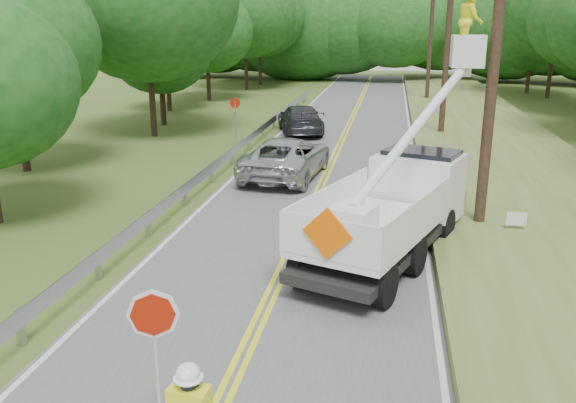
# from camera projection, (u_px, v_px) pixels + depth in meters

# --- Properties ---
(ground) EXTENTS (140.00, 140.00, 0.00)m
(ground) POSITION_uv_depth(u_px,v_px,m) (223.00, 400.00, 9.42)
(ground) COLOR #455723
(ground) RESTS_ON ground
(road) EXTENTS (7.20, 96.00, 0.03)m
(road) POSITION_uv_depth(u_px,v_px,m) (324.00, 180.00, 22.64)
(road) COLOR #545457
(road) RESTS_ON ground
(guardrail) EXTENTS (0.18, 48.00, 0.77)m
(guardrail) POSITION_uv_depth(u_px,v_px,m) (227.00, 157.00, 24.00)
(guardrail) COLOR #A3A7AB
(guardrail) RESTS_ON ground
(utility_poles) EXTENTS (1.60, 43.30, 10.00)m
(utility_poles) POSITION_uv_depth(u_px,v_px,m) (463.00, 35.00, 23.18)
(utility_poles) COLOR black
(utility_poles) RESTS_ON ground
(tall_grass_verge) EXTENTS (7.00, 96.00, 0.30)m
(tall_grass_verge) POSITION_uv_depth(u_px,v_px,m) (521.00, 184.00, 21.45)
(tall_grass_verge) COLOR #546129
(tall_grass_verge) RESTS_ON ground
(treeline_left) EXTENTS (10.19, 55.04, 10.92)m
(treeline_left) POSITION_uv_depth(u_px,v_px,m) (191.00, 21.00, 38.35)
(treeline_left) COLOR #332319
(treeline_left) RESTS_ON ground
(treeline_horizon) EXTENTS (56.94, 14.45, 11.56)m
(treeline_horizon) POSITION_uv_depth(u_px,v_px,m) (375.00, 25.00, 60.93)
(treeline_horizon) COLOR #134814
(treeline_horizon) RESTS_ON ground
(bucket_truck) EXTENTS (4.51, 7.01, 6.58)m
(bucket_truck) POSITION_uv_depth(u_px,v_px,m) (405.00, 191.00, 15.48)
(bucket_truck) COLOR black
(bucket_truck) RESTS_ON road
(suv_silver) EXTENTS (3.06, 5.74, 1.54)m
(suv_silver) POSITION_uv_depth(u_px,v_px,m) (286.00, 157.00, 22.87)
(suv_silver) COLOR #B8B9C0
(suv_silver) RESTS_ON road
(suv_darkgrey) EXTENTS (3.39, 5.49, 1.49)m
(suv_darkgrey) POSITION_uv_depth(u_px,v_px,m) (300.00, 119.00, 32.14)
(suv_darkgrey) COLOR #33343A
(suv_darkgrey) RESTS_ON road
(stop_sign_permanent) EXTENTS (0.50, 0.12, 2.37)m
(stop_sign_permanent) POSITION_uv_depth(u_px,v_px,m) (235.00, 115.00, 28.12)
(stop_sign_permanent) COLOR #A3A7AB
(stop_sign_permanent) RESTS_ON ground
(yard_sign) EXTENTS (0.54, 0.06, 0.78)m
(yard_sign) POSITION_uv_depth(u_px,v_px,m) (516.00, 220.00, 16.27)
(yard_sign) COLOR white
(yard_sign) RESTS_ON ground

